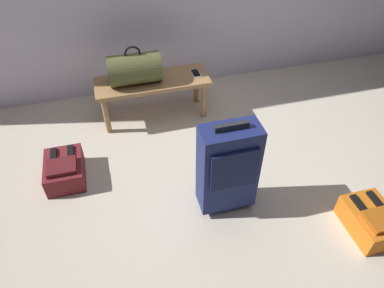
# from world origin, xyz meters

# --- Properties ---
(ground_plane) EXTENTS (6.60, 6.60, 0.00)m
(ground_plane) POSITION_xyz_m (0.00, 0.00, 0.00)
(ground_plane) COLOR beige
(bench) EXTENTS (1.00, 0.36, 0.39)m
(bench) POSITION_xyz_m (-0.27, 1.05, 0.33)
(bench) COLOR #A87A4C
(bench) RESTS_ON ground
(duffel_bag_olive) EXTENTS (0.44, 0.26, 0.34)m
(duffel_bag_olive) POSITION_xyz_m (-0.41, 1.05, 0.52)
(duffel_bag_olive) COLOR #51562D
(duffel_bag_olive) RESTS_ON bench
(cell_phone) EXTENTS (0.07, 0.14, 0.01)m
(cell_phone) POSITION_xyz_m (0.12, 1.05, 0.39)
(cell_phone) COLOR silver
(cell_phone) RESTS_ON bench
(suitcase_upright_navy) EXTENTS (0.38, 0.22, 0.75)m
(suitcase_upright_navy) POSITION_xyz_m (0.02, -0.12, 0.38)
(suitcase_upright_navy) COLOR navy
(suitcase_upright_navy) RESTS_ON ground
(backpack_orange) EXTENTS (0.28, 0.38, 0.21)m
(backpack_orange) POSITION_xyz_m (0.89, -0.57, 0.09)
(backpack_orange) COLOR orange
(backpack_orange) RESTS_ON ground
(backpack_maroon) EXTENTS (0.28, 0.38, 0.21)m
(backpack_maroon) POSITION_xyz_m (-1.08, 0.44, 0.09)
(backpack_maroon) COLOR maroon
(backpack_maroon) RESTS_ON ground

